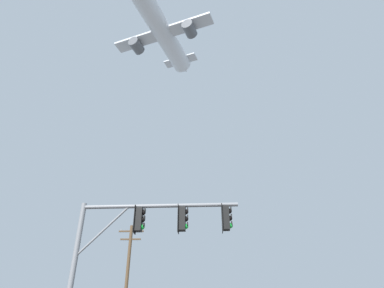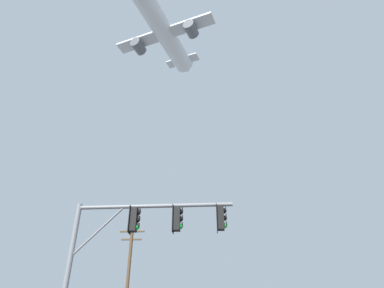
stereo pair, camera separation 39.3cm
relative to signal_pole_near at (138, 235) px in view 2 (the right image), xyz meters
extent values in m
cylinder|color=slate|center=(-2.44, 0.07, -1.59)|extent=(0.20, 0.20, 5.71)
cylinder|color=slate|center=(0.56, -0.02, 1.12)|extent=(6.02, 0.31, 0.15)
cylinder|color=slate|center=(-1.54, 0.04, 0.20)|extent=(1.86, 0.13, 1.90)
cube|color=black|center=(3.09, -0.08, 0.59)|extent=(0.27, 0.33, 0.90)
cylinder|color=black|center=(3.09, -0.08, 1.10)|extent=(0.05, 0.05, 0.12)
cube|color=black|center=(2.95, -0.08, 0.59)|extent=(0.04, 0.46, 1.04)
sphere|color=black|center=(3.23, -0.09, 0.86)|extent=(0.20, 0.20, 0.20)
cylinder|color=black|center=(3.30, -0.09, 0.92)|extent=(0.05, 0.21, 0.21)
sphere|color=black|center=(3.23, -0.09, 0.58)|extent=(0.20, 0.20, 0.20)
cylinder|color=black|center=(3.30, -0.09, 0.64)|extent=(0.05, 0.21, 0.21)
sphere|color=green|center=(3.23, -0.09, 0.30)|extent=(0.20, 0.20, 0.20)
cylinder|color=black|center=(3.30, -0.09, 0.36)|extent=(0.05, 0.21, 0.21)
cube|color=black|center=(1.43, -0.04, 0.59)|extent=(0.27, 0.33, 0.90)
cylinder|color=black|center=(1.43, -0.04, 1.10)|extent=(0.05, 0.05, 0.12)
cube|color=black|center=(1.29, -0.04, 0.59)|extent=(0.04, 0.46, 1.04)
sphere|color=black|center=(1.58, -0.04, 0.86)|extent=(0.20, 0.20, 0.20)
cylinder|color=black|center=(1.64, -0.04, 0.92)|extent=(0.05, 0.21, 0.21)
sphere|color=black|center=(1.58, -0.04, 0.58)|extent=(0.20, 0.20, 0.20)
cylinder|color=black|center=(1.64, -0.04, 0.64)|extent=(0.05, 0.21, 0.21)
sphere|color=green|center=(1.58, -0.04, 0.30)|extent=(0.20, 0.20, 0.20)
cylinder|color=black|center=(1.64, -0.04, 0.36)|extent=(0.05, 0.21, 0.21)
cube|color=black|center=(-0.22, 0.01, 0.59)|extent=(0.27, 0.33, 0.90)
cylinder|color=black|center=(-0.22, 0.01, 1.10)|extent=(0.05, 0.05, 0.12)
cube|color=black|center=(-0.36, 0.01, 0.59)|extent=(0.04, 0.46, 1.04)
sphere|color=black|center=(-0.07, 0.00, 0.86)|extent=(0.20, 0.20, 0.20)
cylinder|color=black|center=(-0.01, 0.00, 0.92)|extent=(0.05, 0.21, 0.21)
sphere|color=black|center=(-0.07, 0.00, 0.58)|extent=(0.20, 0.20, 0.20)
cylinder|color=black|center=(-0.01, 0.00, 0.64)|extent=(0.05, 0.21, 0.21)
sphere|color=green|center=(-0.07, 0.00, 0.30)|extent=(0.20, 0.20, 0.20)
cylinder|color=black|center=(-0.01, 0.00, 0.36)|extent=(0.05, 0.21, 0.21)
cylinder|color=brown|center=(-4.06, 16.65, 0.27)|extent=(0.28, 0.28, 9.43)
cube|color=brown|center=(-4.06, 16.65, 4.49)|extent=(2.20, 0.12, 0.12)
cube|color=brown|center=(-4.06, 16.65, 3.79)|extent=(1.80, 0.12, 0.12)
cylinder|color=gray|center=(-4.96, 16.65, 4.61)|extent=(0.10, 0.10, 0.18)
cylinder|color=gray|center=(-3.16, 16.65, 4.61)|extent=(0.10, 0.10, 0.18)
cylinder|color=white|center=(-5.05, 31.47, 47.27)|extent=(10.78, 21.35, 3.79)
cone|color=white|center=(-1.08, 42.51, 47.27)|extent=(3.83, 3.32, 3.22)
cube|color=silver|center=(-4.85, 32.03, 46.70)|extent=(19.84, 9.27, 0.43)
cylinder|color=#595B60|center=(0.46, 30.12, 45.56)|extent=(2.97, 3.40, 2.13)
cylinder|color=#595B60|center=(-10.16, 33.94, 45.56)|extent=(2.97, 3.40, 2.13)
cube|color=#B21E1E|center=(-1.92, 40.17, 49.40)|extent=(1.39, 3.22, 4.50)
cube|color=silver|center=(-1.84, 40.39, 47.62)|extent=(7.41, 4.41, 0.24)
camera|label=1|loc=(2.16, -12.16, -3.02)|focal=30.54mm
camera|label=2|loc=(2.56, -12.15, -3.02)|focal=30.54mm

